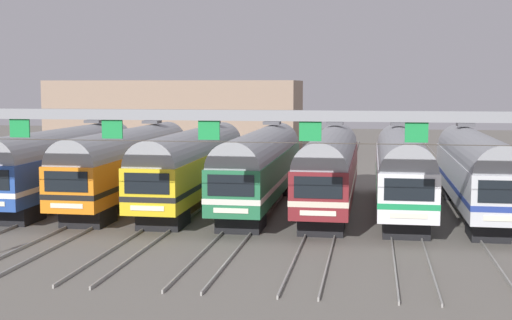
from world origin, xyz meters
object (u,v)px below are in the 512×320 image
Objects in this scene: commuter_train_yellow at (193,163)px; catenary_gantry at (209,135)px; commuter_train_silver at (476,169)px; commuter_train_blue at (64,161)px; commuter_train_white at (402,167)px; commuter_train_green at (260,165)px; commuter_train_orange at (128,162)px; commuter_train_maroon at (330,166)px.

catenary_gantry is at bearing -72.79° from commuter_train_yellow.
commuter_train_yellow is 1.00× the size of commuter_train_silver.
commuter_train_blue is at bearing 180.00° from commuter_train_yellow.
catenary_gantry is (-8.36, -13.50, 2.75)m from commuter_train_white.
commuter_train_yellow is 1.00× the size of commuter_train_green.
commuter_train_silver is at bearing 0.00° from commuter_train_orange.
commuter_train_silver is at bearing 47.10° from catenary_gantry.
commuter_train_white is (4.18, 0.00, 0.00)m from commuter_train_maroon.
commuter_train_yellow is (8.36, 0.00, 0.00)m from commuter_train_blue.
commuter_train_orange is 1.00× the size of commuter_train_silver.
commuter_train_yellow is at bearing 107.21° from catenary_gantry.
commuter_train_maroon is 1.00× the size of commuter_train_white.
commuter_train_blue is 8.36m from commuter_train_yellow.
commuter_train_yellow is 0.60× the size of catenary_gantry.
commuter_train_green is at bearing 0.00° from commuter_train_yellow.
commuter_train_green is (8.36, 0.00, 0.00)m from commuter_train_orange.
commuter_train_orange and commuter_train_maroon have the same top height.
commuter_train_yellow is 14.40m from catenary_gantry.
commuter_train_maroon is (4.18, 0.00, 0.00)m from commuter_train_green.
commuter_train_blue and commuter_train_silver have the same top height.
commuter_train_white is 4.18m from commuter_train_silver.
commuter_train_maroon is 1.00× the size of commuter_train_silver.
commuter_train_blue is 1.00× the size of commuter_train_green.
commuter_train_orange is at bearing 180.00° from commuter_train_silver.
commuter_train_orange is 8.36m from commuter_train_green.
commuter_train_orange is at bearing 180.00° from commuter_train_white.
commuter_train_yellow and commuter_train_white have the same top height.
commuter_train_blue is 16.72m from commuter_train_maroon.
commuter_train_silver is at bearing 0.00° from commuter_train_green.
commuter_train_green is 1.00× the size of commuter_train_white.
commuter_train_silver is (4.18, 0.00, 0.00)m from commuter_train_white.
commuter_train_orange is 12.54m from commuter_train_maroon.
commuter_train_green is (4.18, 0.00, 0.00)m from commuter_train_yellow.
commuter_train_maroon is 4.18m from commuter_train_white.
commuter_train_white is at bearing 180.00° from commuter_train_silver.
commuter_train_yellow and commuter_train_maroon have the same top height.
commuter_train_white is (16.72, 0.00, 0.00)m from commuter_train_orange.
catenary_gantry is (4.18, -13.50, 2.75)m from commuter_train_yellow.
commuter_train_white is (12.54, 0.00, 0.00)m from commuter_train_yellow.
commuter_train_blue is 20.90m from commuter_train_white.
catenary_gantry reaches higher than commuter_train_green.
commuter_train_white is at bearing 0.00° from commuter_train_blue.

